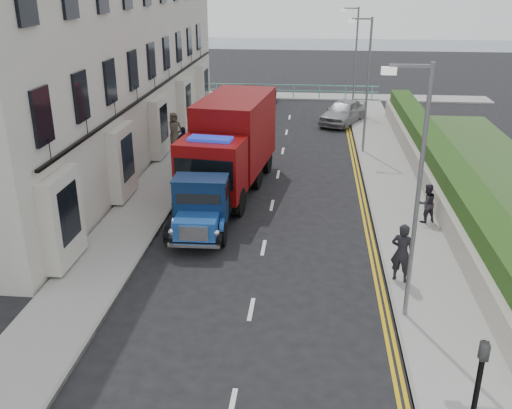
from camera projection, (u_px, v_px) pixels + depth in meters
name	position (u px, v px, depth m)	size (l,w,h in m)	color
ground	(258.00, 275.00, 18.15)	(120.00, 120.00, 0.00)	black
pavement_west	(167.00, 176.00, 26.92)	(2.40, 38.00, 0.12)	gray
pavement_east	(393.00, 184.00, 25.95)	(2.60, 38.00, 0.12)	gray
promenade	(294.00, 96.00, 44.90)	(30.00, 2.50, 0.12)	gray
sea_plane	(303.00, 50.00, 73.55)	(120.00, 120.00, 0.00)	#4D6069
terrace_west	(94.00, 13.00, 28.36)	(6.31, 30.20, 14.25)	beige
garden_east	(438.00, 168.00, 25.46)	(1.45, 28.00, 1.75)	#B2AD9E
seafront_railing	(293.00, 91.00, 43.97)	(13.00, 0.08, 1.11)	#59B2A5
lamp_near	(415.00, 183.00, 14.43)	(1.23, 0.18, 7.00)	slate
lamp_mid	(366.00, 78.00, 29.20)	(1.23, 0.18, 7.00)	slate
lamp_far	(354.00, 54.00, 38.43)	(1.23, 0.18, 7.00)	slate
traffic_signal	(477.00, 391.00, 10.02)	(0.16, 0.20, 3.10)	black
bedford_lorry	(202.00, 209.00, 20.58)	(2.04, 4.85, 2.26)	black
red_lorry	(231.00, 142.00, 24.87)	(3.43, 7.81, 3.96)	black
parked_car_front	(199.00, 206.00, 21.57)	(1.83, 4.56, 1.55)	black
parked_car_mid	(205.00, 155.00, 27.63)	(1.66, 4.76, 1.57)	#5D96C8
parked_car_rear	(235.00, 131.00, 32.32)	(1.91, 4.69, 1.36)	#B7B7BC
seafront_car_left	(252.00, 95.00, 41.74)	(2.60, 5.63, 1.56)	black
seafront_car_right	(343.00, 112.00, 36.55)	(1.83, 4.54, 1.55)	#99999D
pedestrian_east_near	(402.00, 253.00, 17.29)	(0.69, 0.45, 1.88)	black
pedestrian_east_far	(427.00, 203.00, 21.55)	(0.74, 0.58, 1.52)	#2B272F
pedestrian_west_near	(184.00, 142.00, 29.45)	(0.91, 0.38, 1.56)	black
pedestrian_west_far	(174.00, 129.00, 31.24)	(0.91, 0.59, 1.86)	#493F34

